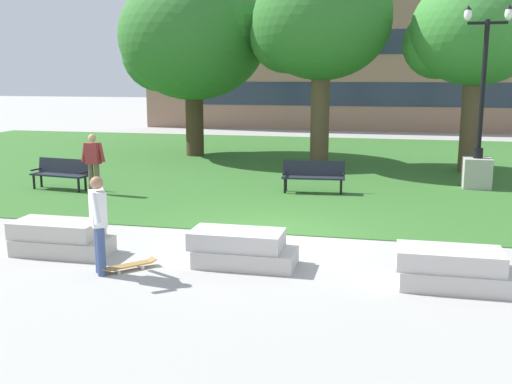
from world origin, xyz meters
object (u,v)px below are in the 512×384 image
object	(u,v)px
concrete_block_left	(242,249)
person_skateboarder	(98,219)
person_bystander_near_lawn	(93,160)
park_bench_near_left	(61,172)
lamp_post_right	(478,152)
skateboard	(128,265)
park_bench_near_right	(313,174)
concrete_block_right	(453,269)
concrete_block_center	(60,238)

from	to	relation	value
concrete_block_left	person_skateboarder	xyz separation A→B (m)	(-2.26, -0.99, 0.66)
person_skateboarder	person_bystander_near_lawn	world-z (taller)	person_bystander_near_lawn
park_bench_near_left	lamp_post_right	size ratio (longest dim) A/B	0.35
person_skateboarder	skateboard	size ratio (longest dim) A/B	1.93
concrete_block_left	park_bench_near_right	bearing A→B (deg)	86.65
concrete_block_left	concrete_block_right	bearing A→B (deg)	-5.72
skateboard	park_bench_near_right	bearing A→B (deg)	73.32
skateboard	park_bench_near_right	size ratio (longest dim) A/B	0.48
skateboard	concrete_block_left	bearing A→B (deg)	20.48
concrete_block_left	park_bench_near_right	distance (m)	6.97
concrete_block_left	park_bench_near_left	size ratio (longest dim) A/B	1.02
skateboard	lamp_post_right	size ratio (longest dim) A/B	0.17
park_bench_near_right	person_bystander_near_lawn	bearing A→B (deg)	-165.35
person_skateboarder	lamp_post_right	distance (m)	12.19
lamp_post_right	person_bystander_near_lawn	bearing A→B (deg)	-162.73
concrete_block_center	lamp_post_right	bearing A→B (deg)	45.31
lamp_post_right	park_bench_near_left	bearing A→B (deg)	-166.24
park_bench_near_left	person_bystander_near_lawn	bearing A→B (deg)	-17.54
concrete_block_right	person_skateboarder	world-z (taller)	person_skateboarder
skateboard	concrete_block_right	bearing A→B (deg)	3.57
skateboard	person_bystander_near_lawn	bearing A→B (deg)	122.02
concrete_block_center	concrete_block_left	bearing A→B (deg)	1.07
person_skateboarder	skateboard	xyz separation A→B (m)	(0.38, 0.29, -0.88)
person_skateboarder	skateboard	bearing A→B (deg)	37.41
concrete_block_center	park_bench_near_left	xyz separation A→B (m)	(-3.38, 5.83, 0.23)
concrete_block_center	concrete_block_right	size ratio (longest dim) A/B	0.99
park_bench_near_right	concrete_block_center	bearing A→B (deg)	-119.56
concrete_block_left	skateboard	size ratio (longest dim) A/B	2.13
concrete_block_right	park_bench_near_left	world-z (taller)	park_bench_near_left
concrete_block_right	person_bystander_near_lawn	world-z (taller)	person_bystander_near_lawn
person_skateboarder	lamp_post_right	xyz separation A→B (m)	(7.38, 9.71, 0.12)
concrete_block_center	lamp_post_right	xyz separation A→B (m)	(8.69, 8.78, 0.78)
person_bystander_near_lawn	concrete_block_left	bearing A→B (deg)	-43.34
concrete_block_left	concrete_block_right	distance (m)	3.63
skateboard	person_bystander_near_lawn	size ratio (longest dim) A/B	0.52
concrete_block_left	park_bench_near_right	world-z (taller)	park_bench_near_right
concrete_block_right	person_skateboarder	xyz separation A→B (m)	(-5.87, -0.63, 0.66)
park_bench_near_left	park_bench_near_right	bearing A→B (deg)	9.18
concrete_block_right	person_skateboarder	distance (m)	5.94
person_skateboarder	lamp_post_right	size ratio (longest dim) A/B	0.32
concrete_block_left	person_bystander_near_lawn	bearing A→B (deg)	136.66
concrete_block_left	concrete_block_right	xyz separation A→B (m)	(3.61, -0.36, 0.00)
concrete_block_right	person_bystander_near_lawn	xyz separation A→B (m)	(-9.29, 5.72, 0.68)
park_bench_near_left	person_bystander_near_lawn	distance (m)	1.41
concrete_block_center	skateboard	distance (m)	1.82
person_bystander_near_lawn	skateboard	bearing A→B (deg)	-57.98
concrete_block_center	person_skateboarder	distance (m)	1.73
concrete_block_right	skateboard	distance (m)	5.51
concrete_block_left	person_bystander_near_lawn	size ratio (longest dim) A/B	1.11
concrete_block_center	park_bench_near_right	world-z (taller)	park_bench_near_right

